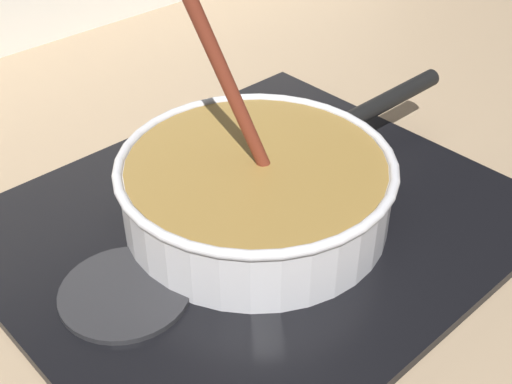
# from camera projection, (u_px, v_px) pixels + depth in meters

# --- Properties ---
(hob_plate) EXTENTS (0.56, 0.48, 0.01)m
(hob_plate) POSITION_uv_depth(u_px,v_px,m) (256.00, 223.00, 0.75)
(hob_plate) COLOR black
(hob_plate) RESTS_ON ground
(burner_ring) EXTENTS (0.19, 0.19, 0.01)m
(burner_ring) POSITION_uv_depth(u_px,v_px,m) (256.00, 216.00, 0.75)
(burner_ring) COLOR #592D0C
(burner_ring) RESTS_ON hob_plate
(spare_burner) EXTENTS (0.13, 0.13, 0.01)m
(spare_burner) POSITION_uv_depth(u_px,v_px,m) (125.00, 292.00, 0.65)
(spare_burner) COLOR #262628
(spare_burner) RESTS_ON hob_plate
(cooking_pan) EXTENTS (0.47, 0.30, 0.29)m
(cooking_pan) POSITION_uv_depth(u_px,v_px,m) (257.00, 188.00, 0.73)
(cooking_pan) COLOR silver
(cooking_pan) RESTS_ON hob_plate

